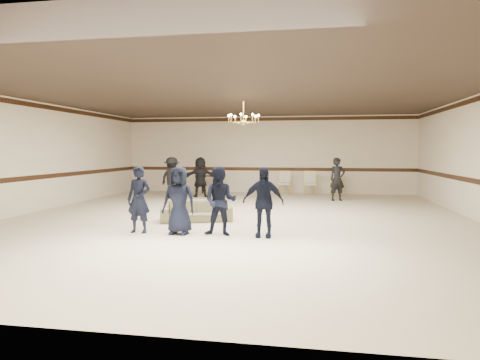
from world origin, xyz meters
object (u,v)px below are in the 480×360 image
object	(u,v)px
chandelier	(244,111)
boy_a	(139,200)
adult_mid	(200,177)
banquet_chair_right	(336,184)
boy_b	(179,200)
adult_left	(172,178)
boy_d	(263,202)
settee	(196,211)
adult_right	(337,179)
console_table	(213,184)
banquet_chair_left	(285,183)
banquet_chair_mid	(310,184)
boy_c	(220,201)

from	to	relation	value
chandelier	boy_a	world-z (taller)	chandelier
adult_mid	banquet_chair_right	bearing A→B (deg)	172.16
chandelier	boy_b	bearing A→B (deg)	-105.51
adult_left	adult_mid	bearing A→B (deg)	-118.23
chandelier	boy_a	xyz separation A→B (m)	(-1.77, -3.14, -2.15)
boy_d	boy_b	bearing A→B (deg)	-179.79
settee	adult_right	world-z (taller)	adult_right
boy_a	adult_left	distance (m)	6.58
adult_left	console_table	size ratio (longest dim) A/B	1.71
boy_a	settee	distance (m)	1.92
banquet_chair_left	adult_left	bearing A→B (deg)	-151.62
settee	banquet_chair_mid	world-z (taller)	banquet_chair_mid
boy_c	adult_mid	size ratio (longest dim) A/B	0.95
boy_b	console_table	distance (m)	8.64
boy_a	boy_c	xyz separation A→B (m)	(1.80, 0.00, 0.00)
boy_b	settee	xyz separation A→B (m)	(-0.10, 1.68, -0.46)
adult_left	banquet_chair_left	world-z (taller)	adult_left
boy_a	banquet_chair_right	distance (m)	9.51
boy_a	adult_mid	size ratio (longest dim) A/B	0.95
boy_d	console_table	size ratio (longest dim) A/B	1.62
settee	adult_right	size ratio (longest dim) A/B	1.16
chandelier	banquet_chair_mid	distance (m)	5.99
boy_c	settee	bearing A→B (deg)	122.31
boy_a	boy_d	world-z (taller)	same
chandelier	boy_a	distance (m)	4.20
adult_left	boy_c	bearing A→B (deg)	140.78
chandelier	banquet_chair_right	distance (m)	6.37
boy_a	banquet_chair_right	size ratio (longest dim) A/B	1.53
adult_mid	banquet_chair_left	world-z (taller)	adult_mid
boy_b	adult_mid	size ratio (longest dim) A/B	0.95
boy_a	adult_right	world-z (taller)	adult_right
adult_left	banquet_chair_left	bearing A→B (deg)	-130.84
settee	adult_right	distance (m)	6.30
boy_c	adult_mid	world-z (taller)	adult_mid
adult_mid	boy_c	bearing A→B (deg)	87.26
boy_d	adult_mid	world-z (taller)	adult_mid
console_table	boy_d	bearing A→B (deg)	-65.21
settee	boy_d	bearing A→B (deg)	-60.88
boy_c	adult_left	bearing A→B (deg)	118.43
settee	adult_mid	xyz separation A→B (m)	(-1.36, 5.44, 0.50)
boy_a	console_table	world-z (taller)	boy_a
boy_c	adult_right	bearing A→B (deg)	69.34
console_table	banquet_chair_left	bearing A→B (deg)	0.89
banquet_chair_left	adult_mid	bearing A→B (deg)	-155.87
boy_d	adult_left	size ratio (longest dim) A/B	0.95
boy_d	banquet_chair_left	world-z (taller)	boy_d
console_table	chandelier	bearing A→B (deg)	-63.16
banquet_chair_mid	settee	bearing A→B (deg)	-113.85
boy_b	adult_right	xyz separation A→B (m)	(3.64, 6.72, 0.04)
boy_b	banquet_chair_left	distance (m)	8.50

